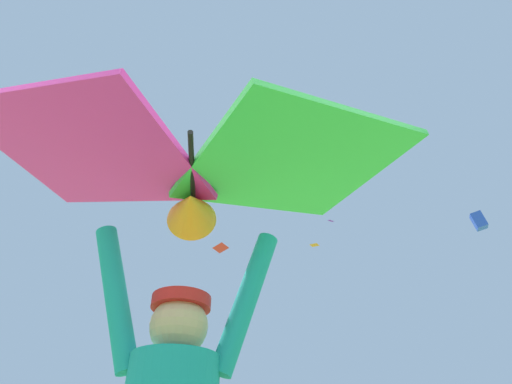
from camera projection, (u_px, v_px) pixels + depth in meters
name	position (u px, v px, depth m)	size (l,w,h in m)	color
held_stunt_kite	(194.00, 168.00, 2.05)	(2.10, 1.40, 0.44)	black
distant_kite_red_overhead_distant	(221.00, 247.00, 26.98)	(1.00, 1.01, 0.32)	red
distant_kite_blue_high_left	(479.00, 221.00, 19.47)	(0.67, 0.58, 0.86)	blue
distant_kite_purple_low_right	(331.00, 221.00, 35.70)	(0.51, 0.48, 0.29)	purple
distant_kite_orange_high_right	(314.00, 245.00, 31.99)	(0.78, 0.78, 0.13)	orange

